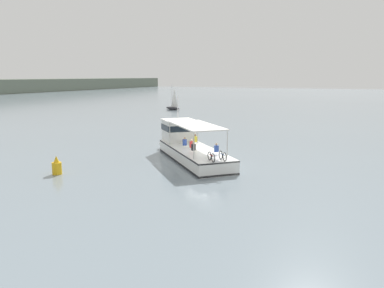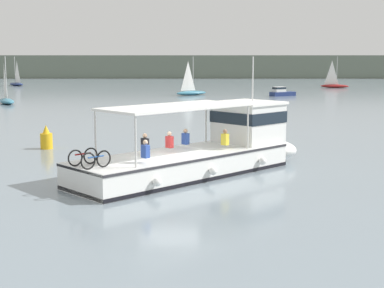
{
  "view_description": "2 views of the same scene",
  "coord_description": "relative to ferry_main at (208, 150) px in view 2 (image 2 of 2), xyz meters",
  "views": [
    {
      "loc": [
        -27.96,
        -11.54,
        7.21
      ],
      "look_at": [
        1.02,
        1.43,
        1.4
      ],
      "focal_mm": 34.93,
      "sensor_mm": 36.0,
      "label": 1
    },
    {
      "loc": [
        0.98,
        -23.51,
        5.29
      ],
      "look_at": [
        1.02,
        1.43,
        1.4
      ],
      "focal_mm": 52.25,
      "sensor_mm": 36.0,
      "label": 2
    }
  ],
  "objects": [
    {
      "name": "ground_plane",
      "position": [
        -1.76,
        -2.12,
        -1.02
      ],
      "size": [
        400.0,
        400.0,
        0.0
      ],
      "primitive_type": "plane",
      "color": "gray"
    },
    {
      "name": "distant_shoreline",
      "position": [
        -1.76,
        128.06,
        1.85
      ],
      "size": [
        400.0,
        28.0,
        5.73
      ],
      "primitive_type": "cube",
      "color": "#606B5B",
      "rests_on": "ground"
    },
    {
      "name": "ferry_main",
      "position": [
        0.0,
        0.0,
        0.0
      ],
      "size": [
        11.35,
        10.99,
        5.32
      ],
      "color": "white",
      "rests_on": "ground"
    },
    {
      "name": "sailboat_far_left",
      "position": [
        23.99,
        71.78,
        -0.48
      ],
      "size": [
        4.99,
        2.94,
        5.4
      ],
      "color": "maroon",
      "rests_on": "ground"
    },
    {
      "name": "motorboat_off_bow",
      "position": [
        11.51,
        51.25,
        -0.47
      ],
      "size": [
        3.78,
        2.87,
        1.26
      ],
      "color": "navy",
      "rests_on": "ground"
    },
    {
      "name": "sailboat_near_port",
      "position": [
        -21.99,
        38.16,
        -0.48
      ],
      "size": [
        3.48,
        4.9,
        5.4
      ],
      "color": "teal",
      "rests_on": "ground"
    },
    {
      "name": "sailboat_mid_channel",
      "position": [
        -0.91,
        52.95,
        -0.48
      ],
      "size": [
        4.8,
        3.76,
        5.4
      ],
      "color": "teal",
      "rests_on": "ground"
    },
    {
      "name": "sailboat_near_starboard",
      "position": [
        -33.46,
        78.64,
        -0.48
      ],
      "size": [
        4.24,
        4.51,
        5.4
      ],
      "color": "navy",
      "rests_on": "ground"
    },
    {
      "name": "channel_buoy",
      "position": [
        -9.26,
        6.49,
        -0.45
      ],
      "size": [
        0.7,
        0.7,
        1.4
      ],
      "color": "gold",
      "rests_on": "ground"
    }
  ]
}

